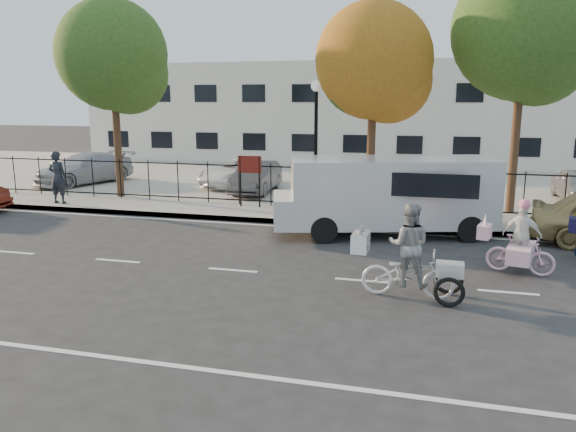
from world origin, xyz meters
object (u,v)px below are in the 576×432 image
(lamppost, at_px, (316,123))
(unicorn_bike, at_px, (520,246))
(lot_car_a, at_px, (84,168))
(lot_car_b, at_px, (239,172))
(lot_car_c, at_px, (256,177))
(pedestrian, at_px, (58,177))
(zebra_trike, at_px, (409,261))
(white_van, at_px, (387,193))

(lamppost, height_order, unicorn_bike, lamppost)
(lot_car_a, distance_m, lot_car_b, 7.05)
(lot_car_b, xyz_separation_m, lot_car_c, (1.28, -1.52, 0.04))
(pedestrian, relative_size, lot_car_b, 0.45)
(pedestrian, height_order, lot_car_b, pedestrian)
(lamppost, height_order, lot_car_b, lamppost)
(lot_car_a, distance_m, lot_car_c, 8.26)
(lamppost, distance_m, lot_car_c, 4.90)
(zebra_trike, distance_m, lot_car_a, 18.47)
(lot_car_b, height_order, lot_car_c, lot_car_c)
(lamppost, relative_size, lot_car_b, 1.01)
(white_van, relative_size, lot_car_a, 1.45)
(lot_car_b, bearing_deg, unicorn_bike, -27.60)
(lamppost, height_order, lot_car_a, lamppost)
(zebra_trike, xyz_separation_m, pedestrian, (-12.80, 6.44, 0.37))
(pedestrian, relative_size, lot_car_a, 0.41)
(zebra_trike, xyz_separation_m, unicorn_bike, (2.35, 2.21, -0.10))
(zebra_trike, bearing_deg, lot_car_c, 33.13)
(lamppost, distance_m, pedestrian, 9.59)
(zebra_trike, height_order, lot_car_b, zebra_trike)
(lamppost, relative_size, lot_car_a, 0.93)
(unicorn_bike, relative_size, lot_car_c, 0.46)
(zebra_trike, height_order, pedestrian, pedestrian)
(zebra_trike, xyz_separation_m, lot_car_c, (-6.59, 10.57, 0.04))
(white_van, distance_m, lot_car_b, 9.78)
(lamppost, xyz_separation_m, pedestrian, (-9.31, -1.13, -2.01))
(unicorn_bike, relative_size, white_van, 0.26)
(white_van, relative_size, lot_car_b, 1.58)
(lot_car_c, bearing_deg, white_van, -45.81)
(lamppost, distance_m, lot_car_b, 6.73)
(lamppost, distance_m, lot_car_a, 12.07)
(pedestrian, distance_m, lot_car_c, 7.47)
(white_van, bearing_deg, pedestrian, 158.21)
(white_van, xyz_separation_m, pedestrian, (-11.91, 1.17, -0.13))
(lot_car_a, height_order, lot_car_b, lot_car_a)
(unicorn_bike, bearing_deg, white_van, 60.73)
(zebra_trike, distance_m, white_van, 5.37)
(lamppost, xyz_separation_m, lot_car_b, (-4.38, 4.52, -2.37))
(lot_car_c, bearing_deg, lamppost, -47.01)
(pedestrian, bearing_deg, lot_car_b, -131.24)
(lamppost, bearing_deg, zebra_trike, -65.19)
(zebra_trike, relative_size, lot_car_b, 0.52)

